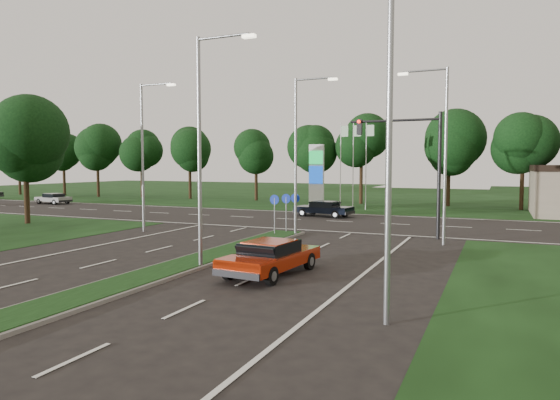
% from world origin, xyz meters
% --- Properties ---
extents(ground, '(160.00, 160.00, 0.00)m').
position_xyz_m(ground, '(0.00, 0.00, 0.00)').
color(ground, black).
rests_on(ground, ground).
extents(verge_far, '(160.00, 50.00, 0.02)m').
position_xyz_m(verge_far, '(0.00, 55.00, 0.00)').
color(verge_far, black).
rests_on(verge_far, ground).
extents(cross_road, '(160.00, 12.00, 0.02)m').
position_xyz_m(cross_road, '(0.00, 24.00, 0.00)').
color(cross_road, black).
rests_on(cross_road, ground).
extents(median_kerb, '(2.00, 26.00, 0.12)m').
position_xyz_m(median_kerb, '(0.00, 4.00, 0.06)').
color(median_kerb, slate).
rests_on(median_kerb, ground).
extents(streetlight_median_near, '(2.53, 0.22, 9.00)m').
position_xyz_m(streetlight_median_near, '(1.00, 6.00, 5.08)').
color(streetlight_median_near, gray).
rests_on(streetlight_median_near, ground).
extents(streetlight_median_far, '(2.53, 0.22, 9.00)m').
position_xyz_m(streetlight_median_far, '(1.00, 16.00, 5.08)').
color(streetlight_median_far, gray).
rests_on(streetlight_median_far, ground).
extents(streetlight_left_far, '(2.53, 0.22, 9.00)m').
position_xyz_m(streetlight_left_far, '(-8.30, 14.00, 5.08)').
color(streetlight_left_far, gray).
rests_on(streetlight_left_far, ground).
extents(streetlight_right_far, '(2.53, 0.22, 9.00)m').
position_xyz_m(streetlight_right_far, '(8.80, 16.00, 5.08)').
color(streetlight_right_far, gray).
rests_on(streetlight_right_far, ground).
extents(streetlight_right_near, '(2.53, 0.22, 9.00)m').
position_xyz_m(streetlight_right_near, '(8.80, 2.00, 5.08)').
color(streetlight_right_near, gray).
rests_on(streetlight_right_near, ground).
extents(traffic_signal, '(5.10, 0.42, 7.00)m').
position_xyz_m(traffic_signal, '(7.19, 18.00, 4.65)').
color(traffic_signal, black).
rests_on(traffic_signal, ground).
extents(median_signs, '(1.16, 1.76, 2.38)m').
position_xyz_m(median_signs, '(0.00, 16.40, 1.71)').
color(median_signs, gray).
rests_on(median_signs, ground).
extents(gas_pylon, '(5.80, 1.26, 8.00)m').
position_xyz_m(gas_pylon, '(-3.79, 33.05, 3.20)').
color(gas_pylon, silver).
rests_on(gas_pylon, ground).
extents(tree_left_far, '(5.20, 5.20, 8.86)m').
position_xyz_m(tree_left_far, '(-17.90, 13.93, 6.11)').
color(tree_left_far, black).
rests_on(tree_left_far, ground).
extents(treeline_far, '(6.00, 6.00, 9.90)m').
position_xyz_m(treeline_far, '(0.10, 39.93, 6.83)').
color(treeline_far, black).
rests_on(treeline_far, ground).
extents(red_sedan, '(2.32, 4.82, 1.28)m').
position_xyz_m(red_sedan, '(3.82, 6.10, 0.69)').
color(red_sedan, '#A12108').
rests_on(red_sedan, ground).
extents(navy_sedan, '(4.71, 2.44, 1.24)m').
position_xyz_m(navy_sedan, '(-1.15, 26.80, 0.66)').
color(navy_sedan, black).
rests_on(navy_sedan, ground).
extents(far_car_a, '(4.08, 2.08, 1.13)m').
position_xyz_m(far_car_a, '(-31.35, 27.55, 0.61)').
color(far_car_a, '#9F9F9F').
rests_on(far_car_a, ground).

